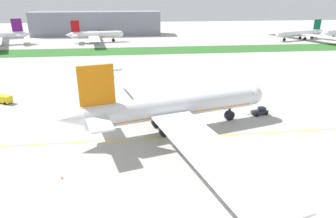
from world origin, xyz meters
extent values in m
plane|color=#ADAAA5|center=(0.00, 0.00, 0.00)|extent=(600.00, 600.00, 0.00)
cube|color=yellow|center=(0.00, 0.28, 0.00)|extent=(280.00, 0.36, 0.01)
cube|color=#2D6628|center=(0.00, 113.87, 0.05)|extent=(320.00, 24.00, 0.10)
cylinder|color=white|center=(0.03, 4.82, 6.17)|extent=(42.30, 16.30, 5.49)
cube|color=orange|center=(0.03, 4.82, 5.21)|extent=(40.55, 15.43, 0.66)
sphere|color=white|center=(21.93, 10.71, 6.17)|extent=(5.21, 5.21, 5.21)
cone|color=white|center=(-22.79, -1.32, 6.58)|extent=(7.04, 6.07, 4.66)
cube|color=orange|center=(-17.14, 0.20, 13.30)|extent=(7.50, 2.51, 8.78)
cube|color=white|center=(-19.38, 5.27, 6.99)|extent=(6.78, 9.69, 0.38)
cube|color=white|center=(-16.53, -5.32, 6.99)|extent=(6.78, 9.69, 0.38)
cube|color=white|center=(-7.67, 25.31, 5.49)|extent=(18.89, 39.21, 0.44)
cube|color=white|center=(3.65, -16.77, 5.49)|extent=(18.89, 39.21, 0.44)
cylinder|color=#B7BABF|center=(-4.22, 17.36, 3.83)|extent=(5.82, 4.27, 3.02)
cylinder|color=black|center=(-1.70, 18.04, 3.83)|extent=(1.26, 3.18, 3.17)
cylinder|color=#B7BABF|center=(2.65, -8.17, 3.83)|extent=(5.82, 4.27, 3.02)
cylinder|color=black|center=(5.17, -7.49, 3.83)|extent=(1.26, 3.18, 3.17)
cylinder|color=black|center=(15.57, 9.00, 2.37)|extent=(0.57, 0.57, 2.13)
cylinder|color=black|center=(15.57, 9.00, 1.30)|extent=(2.82, 1.81, 2.61)
cylinder|color=black|center=(-3.99, 6.72, 2.37)|extent=(0.57, 0.57, 2.13)
cylinder|color=black|center=(-3.99, 6.72, 1.30)|extent=(2.82, 1.81, 2.61)
cylinder|color=black|center=(-2.49, 1.16, 2.37)|extent=(0.57, 0.57, 2.13)
cylinder|color=black|center=(-2.49, 1.16, 1.30)|extent=(2.82, 1.81, 2.61)
cube|color=black|center=(21.13, 10.50, 6.86)|extent=(2.92, 4.47, 0.99)
sphere|color=black|center=(-16.20, 3.23, 6.66)|extent=(0.38, 0.38, 0.38)
sphere|color=black|center=(-13.09, 4.07, 6.66)|extent=(0.38, 0.38, 0.38)
sphere|color=black|center=(-9.99, 4.91, 6.66)|extent=(0.38, 0.38, 0.38)
sphere|color=black|center=(-6.88, 5.74, 6.66)|extent=(0.38, 0.38, 0.38)
sphere|color=black|center=(-3.77, 6.58, 6.66)|extent=(0.38, 0.38, 0.38)
sphere|color=black|center=(-0.67, 7.41, 6.66)|extent=(0.38, 0.38, 0.38)
sphere|color=black|center=(2.44, 8.25, 6.66)|extent=(0.38, 0.38, 0.38)
sphere|color=black|center=(5.55, 9.08, 6.66)|extent=(0.38, 0.38, 0.38)
sphere|color=black|center=(8.65, 9.92, 6.66)|extent=(0.38, 0.38, 0.38)
sphere|color=black|center=(11.76, 10.76, 6.66)|extent=(0.38, 0.38, 0.38)
sphere|color=black|center=(14.87, 11.59, 6.66)|extent=(0.38, 0.38, 0.38)
cube|color=#26262B|center=(25.02, 11.54, 0.84)|extent=(4.79, 3.17, 0.77)
cube|color=black|center=(25.65, 11.71, 1.67)|extent=(1.94, 1.96, 0.90)
cylinder|color=black|center=(22.03, 10.74, 0.60)|extent=(1.77, 0.58, 0.12)
cylinder|color=black|center=(23.80, 10.12, 0.45)|extent=(0.96, 0.57, 0.90)
cylinder|color=black|center=(23.26, 12.16, 0.45)|extent=(0.96, 0.57, 0.90)
cylinder|color=black|center=(26.78, 10.92, 0.45)|extent=(0.96, 0.57, 0.90)
cylinder|color=black|center=(26.23, 12.96, 0.45)|extent=(0.96, 0.57, 0.90)
cylinder|color=black|center=(1.46, 8.06, 0.42)|extent=(0.12, 0.12, 0.84)
cylinder|color=orange|center=(1.53, 7.93, 1.11)|extent=(0.10, 0.10, 0.54)
cylinder|color=black|center=(1.36, 8.23, 0.42)|extent=(0.12, 0.12, 0.84)
cylinder|color=orange|center=(1.29, 8.36, 1.11)|extent=(0.10, 0.10, 0.54)
cube|color=orange|center=(1.41, 8.15, 1.14)|extent=(0.43, 0.51, 0.60)
sphere|color=tan|center=(1.41, 8.15, 1.56)|extent=(0.23, 0.23, 0.23)
cube|color=#F2590C|center=(-22.93, -13.89, 0.01)|extent=(0.36, 0.36, 0.03)
cone|color=#F2590C|center=(-22.93, -13.89, 0.31)|extent=(0.28, 0.28, 0.55)
cylinder|color=white|center=(-22.93, -13.89, 0.33)|extent=(0.17, 0.17, 0.06)
cube|color=white|center=(-16.26, 59.07, 1.69)|extent=(4.55, 3.52, 2.49)
cube|color=white|center=(-18.65, 58.06, 1.29)|extent=(2.24, 2.48, 1.67)
cube|color=#263347|center=(-19.32, 57.77, 1.62)|extent=(0.76, 1.66, 0.74)
cylinder|color=black|center=(-18.23, 57.09, 0.45)|extent=(0.95, 0.63, 0.90)
cylinder|color=black|center=(-19.06, 59.03, 0.45)|extent=(0.95, 0.63, 0.90)
cylinder|color=black|center=(-14.92, 58.49, 0.45)|extent=(0.95, 0.63, 0.90)
cylinder|color=black|center=(-15.74, 60.44, 0.45)|extent=(0.95, 0.63, 0.90)
cube|color=yellow|center=(-48.71, 29.17, 1.47)|extent=(4.80, 3.95, 2.03)
cylinder|color=black|center=(-50.61, 31.41, 0.45)|extent=(0.94, 0.68, 0.90)
cylinder|color=black|center=(-48.29, 27.68, 0.45)|extent=(0.94, 0.68, 0.90)
cylinder|color=black|center=(-47.26, 29.69, 0.45)|extent=(0.94, 0.68, 0.90)
cone|color=white|center=(-78.88, 150.06, 6.01)|extent=(6.61, 5.85, 4.25)
cube|color=#661472|center=(-83.71, 148.36, 12.14)|extent=(6.25, 2.62, 8.01)
cube|color=white|center=(-81.36, 143.88, 6.38)|extent=(6.38, 8.86, 0.35)
cube|color=white|center=(-84.70, 153.31, 6.38)|extent=(6.38, 8.86, 0.35)
cylinder|color=white|center=(-34.07, 149.01, 5.13)|extent=(30.78, 8.92, 4.56)
cube|color=#B20C14|center=(-34.07, 149.01, 4.33)|extent=(29.52, 8.39, 0.55)
sphere|color=white|center=(-17.77, 151.40, 5.13)|extent=(4.33, 4.33, 4.33)
cone|color=white|center=(-51.16, 146.51, 5.47)|extent=(5.53, 4.56, 3.88)
cube|color=#B20C14|center=(-46.72, 147.16, 11.06)|extent=(5.49, 1.25, 7.30)
cube|color=white|center=(-47.98, 151.59, 5.81)|extent=(4.37, 7.70, 0.32)
cube|color=white|center=(-46.66, 142.56, 5.81)|extent=(4.37, 7.70, 0.32)
cube|color=white|center=(-37.89, 164.60, 4.56)|extent=(10.60, 28.08, 0.36)
cube|color=white|center=(-33.26, 132.98, 4.56)|extent=(10.60, 28.08, 0.36)
cylinder|color=#B7BABF|center=(-36.09, 158.64, 3.18)|extent=(4.65, 3.11, 2.51)
cylinder|color=black|center=(-33.95, 158.95, 3.18)|extent=(0.75, 2.66, 2.63)
cylinder|color=#B7BABF|center=(-33.25, 139.22, 3.18)|extent=(4.65, 3.11, 2.51)
cylinder|color=black|center=(-31.10, 139.53, 3.18)|extent=(0.75, 2.66, 2.63)
cylinder|color=black|center=(-22.62, 150.69, 1.97)|extent=(0.48, 0.48, 1.77)
cylinder|color=black|center=(-22.62, 150.69, 1.08)|extent=(2.28, 1.28, 2.17)
cylinder|color=black|center=(-36.82, 151.03, 1.97)|extent=(0.48, 0.48, 1.77)
cylinder|color=black|center=(-36.82, 151.03, 1.08)|extent=(2.28, 1.28, 2.17)
cylinder|color=black|center=(-36.13, 146.29, 1.97)|extent=(0.48, 0.48, 1.77)
cylinder|color=black|center=(-36.13, 146.29, 1.08)|extent=(2.28, 1.28, 2.17)
cylinder|color=white|center=(109.49, 144.15, 4.78)|extent=(37.17, 15.89, 4.25)
cube|color=#055938|center=(109.49, 144.15, 4.03)|extent=(35.63, 15.09, 0.51)
sphere|color=white|center=(90.47, 137.85, 4.78)|extent=(4.03, 4.03, 4.03)
cone|color=white|center=(129.22, 150.68, 5.10)|extent=(5.57, 4.89, 3.61)
cube|color=#055938|center=(124.54, 149.13, 10.30)|extent=(6.58, 2.54, 6.79)
cube|color=white|center=(126.59, 145.33, 5.41)|extent=(6.08, 7.75, 0.30)
cube|color=white|center=(123.92, 153.40, 5.41)|extent=(6.08, 7.75, 0.30)
cube|color=white|center=(117.29, 126.60, 4.25)|extent=(18.55, 34.86, 0.34)
cube|color=white|center=(105.28, 162.88, 4.25)|extent=(18.55, 34.86, 0.34)
cylinder|color=#B7BABF|center=(113.81, 133.50, 2.96)|extent=(4.56, 3.48, 2.34)
cylinder|color=black|center=(111.89, 132.87, 2.96)|extent=(1.10, 2.44, 2.45)
cylinder|color=#B7BABF|center=(106.61, 155.27, 2.96)|extent=(4.56, 3.48, 2.34)
cylinder|color=black|center=(104.69, 154.64, 2.96)|extent=(1.10, 2.44, 2.45)
cylinder|color=black|center=(95.88, 139.64, 1.83)|extent=(0.44, 0.44, 1.65)
cylinder|color=black|center=(95.88, 139.64, 1.01)|extent=(2.20, 1.50, 2.02)
cylinder|color=black|center=(113.06, 142.98, 1.83)|extent=(0.44, 0.44, 1.65)
cylinder|color=black|center=(113.06, 142.98, 1.01)|extent=(2.20, 1.50, 2.02)
cylinder|color=black|center=(111.66, 147.21, 1.83)|extent=(0.44, 0.44, 1.65)
cylinder|color=black|center=(111.66, 147.21, 1.01)|extent=(2.20, 1.50, 2.02)
sphere|color=white|center=(129.03, 141.79, 5.37)|extent=(4.54, 4.54, 4.54)
cube|color=white|center=(145.47, 157.46, 4.78)|extent=(7.02, 25.71, 0.38)
cylinder|color=black|center=(142.53, 151.62, 3.33)|extent=(0.48, 2.77, 2.76)
cylinder|color=black|center=(133.75, 141.94, 2.06)|extent=(0.50, 0.50, 1.85)
cylinder|color=black|center=(133.75, 141.94, 1.13)|extent=(2.30, 1.09, 2.27)
cube|color=gray|center=(-36.98, 187.99, 9.00)|extent=(99.05, 20.00, 18.00)
camera|label=1|loc=(-8.96, -62.12, 31.63)|focal=32.04mm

